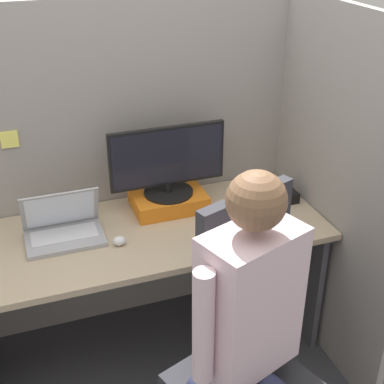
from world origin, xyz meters
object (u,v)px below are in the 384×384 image
object	(u,v)px
laptop	(64,229)
carrot_toy	(231,236)
person	(250,331)
paper_box	(169,200)
stapler	(288,192)
office_chair	(243,341)
monitor	(168,161)

from	to	relation	value
laptop	carrot_toy	distance (m)	0.74
person	paper_box	bearing A→B (deg)	89.34
stapler	office_chair	distance (m)	0.90
carrot_toy	laptop	bearing A→B (deg)	158.89
laptop	carrot_toy	world-z (taller)	laptop
person	carrot_toy	bearing A→B (deg)	72.78
monitor	laptop	bearing A→B (deg)	-168.03
paper_box	monitor	xyz separation A→B (m)	(0.00, 0.00, 0.21)
office_chair	stapler	bearing A→B (deg)	51.64
laptop	monitor	bearing A→B (deg)	11.97
laptop	office_chair	world-z (taller)	office_chair
paper_box	office_chair	size ratio (longest dim) A/B	0.31
carrot_toy	office_chair	bearing A→B (deg)	-106.24
carrot_toy	person	xyz separation A→B (m)	(-0.18, -0.59, 0.02)
laptop	carrot_toy	xyz separation A→B (m)	(0.69, -0.27, -0.02)
office_chair	monitor	bearing A→B (deg)	93.43
monitor	office_chair	size ratio (longest dim) A/B	0.50
laptop	person	xyz separation A→B (m)	(0.50, -0.85, -0.00)
monitor	person	bearing A→B (deg)	-90.66
carrot_toy	office_chair	size ratio (longest dim) A/B	0.10
monitor	carrot_toy	xyz separation A→B (m)	(0.17, -0.37, -0.22)
laptop	stapler	distance (m)	1.11
paper_box	laptop	world-z (taller)	laptop
monitor	carrot_toy	distance (m)	0.47
carrot_toy	person	bearing A→B (deg)	-107.22
paper_box	office_chair	xyz separation A→B (m)	(0.05, -0.79, -0.21)
paper_box	office_chair	world-z (taller)	office_chair
monitor	office_chair	distance (m)	0.90
paper_box	stapler	xyz separation A→B (m)	(0.60, -0.10, -0.01)
monitor	carrot_toy	world-z (taller)	monitor
monitor	laptop	xyz separation A→B (m)	(-0.52, -0.11, -0.20)
laptop	person	size ratio (longest dim) A/B	0.25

